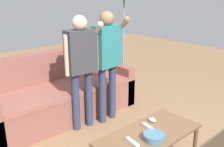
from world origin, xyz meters
name	(u,v)px	position (x,y,z in m)	size (l,w,h in m)	color
couch	(60,95)	(-0.11, 1.42, 0.31)	(2.15, 0.83, 0.90)	brown
coffee_table	(149,139)	(-0.12, -0.25, 0.39)	(1.05, 0.49, 0.45)	brown
snack_bowl	(154,137)	(-0.17, -0.36, 0.48)	(0.20, 0.20, 0.06)	teal
game_remote_nunchuk	(152,120)	(0.08, -0.13, 0.47)	(0.06, 0.09, 0.05)	white
floor_lamp	(124,0)	(1.17, 1.44, 1.60)	(0.35, 0.35, 1.84)	#2D2D33
player_center	(81,60)	(-0.06, 0.91, 0.92)	(0.43, 0.34, 1.47)	#2D3856
player_right	(107,55)	(0.32, 0.86, 0.94)	(0.46, 0.30, 1.50)	#2D3856
game_remote_wand_near	(132,142)	(-0.36, -0.27, 0.46)	(0.06, 0.16, 0.03)	white
game_remote_wand_far	(148,127)	(-0.06, -0.19, 0.46)	(0.06, 0.16, 0.03)	white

